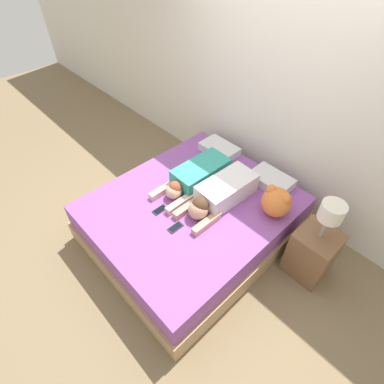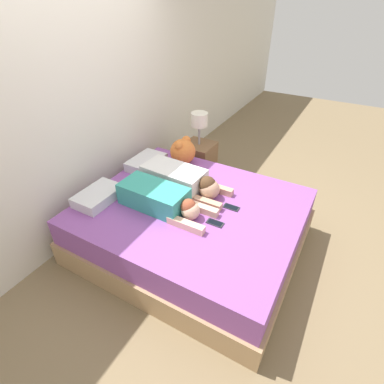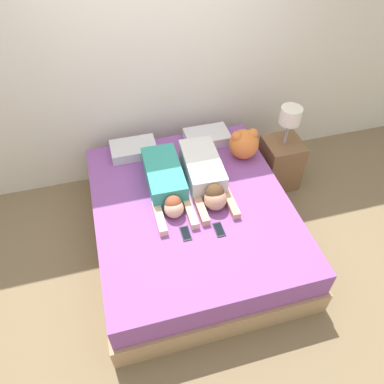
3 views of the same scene
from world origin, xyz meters
name	(u,v)px [view 3 (image 3 of 3)]	position (x,y,z in m)	size (l,w,h in m)	color
ground_plane	(192,239)	(0.00, 0.00, 0.00)	(12.00, 12.00, 0.00)	#7F6B4C
wall_back	(160,64)	(0.00, 1.21, 1.30)	(12.00, 0.06, 2.60)	silver
bed	(192,223)	(0.00, 0.00, 0.27)	(1.82, 2.11, 0.54)	tan
pillow_head_left	(134,149)	(-0.40, 0.84, 0.60)	(0.46, 0.30, 0.10)	silver
pillow_head_right	(207,137)	(0.40, 0.84, 0.60)	(0.46, 0.30, 0.10)	silver
person_left	(166,182)	(-0.19, 0.23, 0.65)	(0.34, 0.95, 0.22)	teal
person_right	(205,175)	(0.19, 0.22, 0.65)	(0.36, 0.95, 0.23)	silver
cell_phone_left	(186,233)	(-0.14, -0.32, 0.55)	(0.08, 0.16, 0.01)	#2D2D33
cell_phone_right	(219,230)	(0.14, -0.36, 0.55)	(0.08, 0.16, 0.01)	#2D2D33
plush_toy	(244,143)	(0.68, 0.51, 0.70)	(0.30, 0.30, 0.32)	orange
nightstand	(281,159)	(1.17, 0.56, 0.34)	(0.39, 0.39, 1.01)	brown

